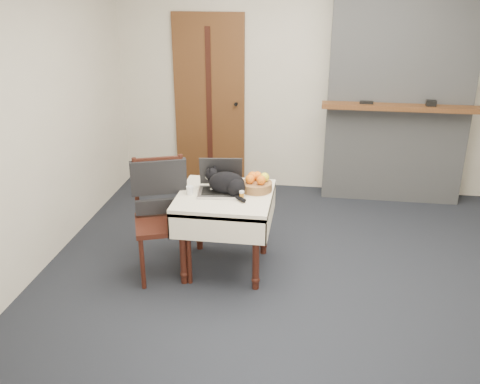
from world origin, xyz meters
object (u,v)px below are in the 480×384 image
object	(u,v)px
door	(210,102)
cream_jar	(190,190)
side_table	(225,206)
chair	(161,201)
cat	(227,183)
fruit_basket	(257,184)
laptop	(220,184)
pill_bottle	(242,196)

from	to	relation	value
door	cream_jar	size ratio (longest dim) A/B	29.40
door	side_table	distance (m)	2.09
chair	side_table	bearing A→B (deg)	-10.83
cat	fruit_basket	xyz separation A→B (m)	(0.23, 0.12, -0.03)
laptop	pill_bottle	distance (m)	0.27
door	fruit_basket	bearing A→B (deg)	-67.31
cream_jar	side_table	bearing A→B (deg)	8.76
side_table	cat	world-z (taller)	cat
fruit_basket	door	bearing A→B (deg)	112.69
cream_jar	pill_bottle	xyz separation A→B (m)	(0.45, -0.07, 0.01)
fruit_basket	chair	world-z (taller)	chair
pill_bottle	chair	world-z (taller)	chair
side_table	chair	size ratio (longest dim) A/B	0.78
door	cat	size ratio (longest dim) A/B	5.03
side_table	laptop	bearing A→B (deg)	130.27
fruit_basket	chair	xyz separation A→B (m)	(-0.78, -0.21, -0.12)
laptop	cat	distance (m)	0.09
laptop	cream_jar	size ratio (longest dim) A/B	5.84
door	pill_bottle	xyz separation A→B (m)	(0.68, -2.10, -0.26)
cat	fruit_basket	distance (m)	0.26
cat	chair	world-z (taller)	chair
door	cream_jar	xyz separation A→B (m)	(0.24, -2.02, -0.27)
laptop	cat	world-z (taller)	laptop
laptop	cream_jar	distance (m)	0.26
cream_jar	chair	size ratio (longest dim) A/B	0.07
laptop	chair	distance (m)	0.52
door	pill_bottle	bearing A→B (deg)	-71.90
side_table	cream_jar	size ratio (longest dim) A/B	11.47
side_table	cream_jar	world-z (taller)	cream_jar
door	fruit_basket	distance (m)	2.03
pill_bottle	side_table	bearing A→B (deg)	143.75
door	laptop	size ratio (longest dim) A/B	5.04
cat	cream_jar	distance (m)	0.32
laptop	cat	bearing A→B (deg)	-45.38
door	laptop	world-z (taller)	door
cat	fruit_basket	size ratio (longest dim) A/B	1.52
side_table	pill_bottle	bearing A→B (deg)	-36.25
door	side_table	bearing A→B (deg)	-75.09
door	cat	world-z (taller)	door
chair	laptop	bearing A→B (deg)	-3.48
cat	chair	size ratio (longest dim) A/B	0.40
side_table	cream_jar	distance (m)	0.33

